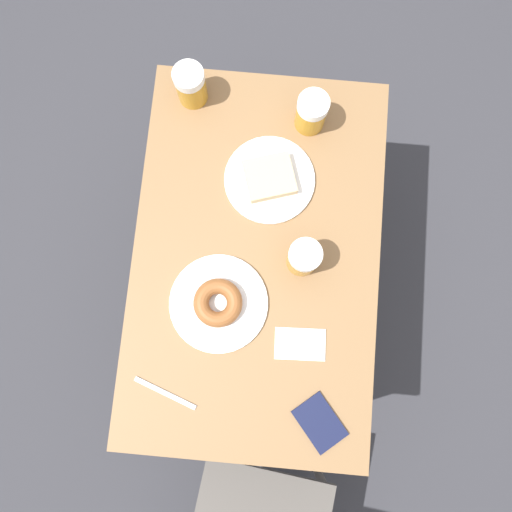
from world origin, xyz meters
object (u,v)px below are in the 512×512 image
at_px(beer_mug_left, 311,113).
at_px(passport_near_edge, 320,423).
at_px(fork, 165,393).
at_px(beer_mug_right, 304,256).
at_px(plate_with_cake, 270,179).
at_px(beer_mug_center, 191,85).
at_px(plate_with_donut, 218,303).
at_px(napkin_folded, 300,344).

relative_size(beer_mug_left, passport_near_edge, 0.79).
bearing_deg(fork, beer_mug_right, -130.60).
height_order(plate_with_cake, beer_mug_left, beer_mug_left).
height_order(beer_mug_center, passport_near_edge, beer_mug_center).
relative_size(plate_with_donut, passport_near_edge, 1.66).
distance_m(beer_mug_center, fork, 0.80).
relative_size(beer_mug_left, napkin_folded, 0.91).
distance_m(plate_with_cake, fork, 0.61).
bearing_deg(plate_with_donut, fork, 64.76).
distance_m(plate_with_donut, beer_mug_left, 0.55).
bearing_deg(fork, beer_mug_center, -88.80).
relative_size(beer_mug_right, passport_near_edge, 0.79).
xyz_separation_m(plate_with_cake, fork, (0.21, 0.58, -0.01)).
relative_size(plate_with_donut, beer_mug_center, 2.10).
distance_m(beer_mug_center, beer_mug_right, 0.54).
xyz_separation_m(plate_with_donut, napkin_folded, (-0.22, 0.08, -0.01)).
bearing_deg(beer_mug_center, fork, 91.20).
height_order(beer_mug_right, napkin_folded, beer_mug_right).
bearing_deg(plate_with_cake, beer_mug_right, 116.12).
xyz_separation_m(plate_with_cake, plate_with_donut, (0.10, 0.34, 0.00)).
relative_size(beer_mug_center, fork, 0.74).
bearing_deg(plate_with_cake, napkin_folded, 105.12).
xyz_separation_m(plate_with_donut, beer_mug_right, (-0.20, -0.13, 0.04)).
xyz_separation_m(beer_mug_center, beer_mug_right, (-0.33, 0.43, 0.00)).
distance_m(beer_mug_left, passport_near_edge, 0.79).
relative_size(napkin_folded, fork, 0.81).
relative_size(plate_with_cake, napkin_folded, 1.84).
bearing_deg(napkin_folded, plate_with_donut, -21.15).
distance_m(beer_mug_center, napkin_folded, 0.74).
bearing_deg(plate_with_cake, fork, 69.71).
bearing_deg(plate_with_donut, plate_with_cake, -106.67).
bearing_deg(napkin_folded, fork, 24.78).
bearing_deg(beer_mug_right, beer_mug_left, -88.70).
xyz_separation_m(beer_mug_right, napkin_folded, (-0.01, 0.22, -0.06)).
bearing_deg(napkin_folded, passport_near_edge, 108.66).
bearing_deg(beer_mug_left, plate_with_cake, 61.67).
bearing_deg(beer_mug_center, passport_near_edge, 116.06).
bearing_deg(beer_mug_center, plate_with_cake, 136.05).
relative_size(beer_mug_right, fork, 0.74).
xyz_separation_m(plate_with_cake, beer_mug_right, (-0.10, 0.21, 0.05)).
xyz_separation_m(beer_mug_left, napkin_folded, (-0.02, 0.60, -0.06)).
relative_size(plate_with_cake, plate_with_donut, 0.96).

